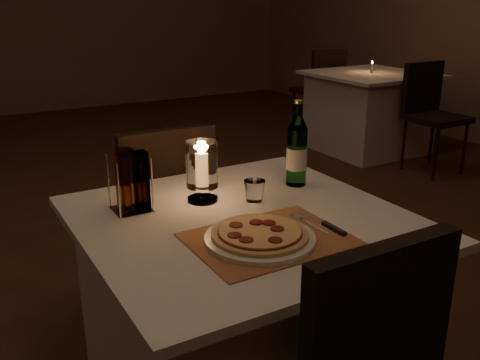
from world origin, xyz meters
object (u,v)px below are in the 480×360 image
hurricane_candle (202,167)px  main_table (243,316)px  plate (260,238)px  tumbler (254,191)px  neighbor_table_right (368,112)px  chair_far (161,202)px  water_bottle (297,151)px  pizza (260,233)px

hurricane_candle → main_table: bearing=-76.8°
plate → tumbler: (0.16, 0.29, 0.03)m
hurricane_candle → neighbor_table_right: hurricane_candle is taller
plate → hurricane_candle: size_ratio=1.52×
chair_far → water_bottle: size_ratio=2.83×
tumbler → neighbor_table_right: tumbler is taller
chair_far → tumbler: size_ratio=12.26×
chair_far → hurricane_candle: 0.61m
main_table → tumbler: (0.11, 0.11, 0.40)m
main_table → plate: 0.42m
hurricane_candle → chair_far: bearing=84.9°
pizza → neighbor_table_right: pizza is taller
plate → tumbler: bearing=61.2°
chair_far → main_table: bearing=-90.0°
plate → chair_far: bearing=86.8°
main_table → chair_far: bearing=90.0°
plate → neighbor_table_right: plate is taller
main_table → pizza: (-0.05, -0.18, 0.39)m
chair_far → tumbler: 0.66m
plate → hurricane_candle: bearing=89.5°
water_bottle → hurricane_candle: bearing=176.5°
water_bottle → tumbler: bearing=-163.6°
main_table → chair_far: (-0.00, 0.71, 0.18)m
main_table → hurricane_candle: bearing=103.2°
chair_far → pizza: bearing=-93.2°
plate → hurricane_candle: hurricane_candle is taller
main_table → neighbor_table_right: size_ratio=1.00×
plate → tumbler: size_ratio=4.36×
tumbler → hurricane_candle: size_ratio=0.35×
water_bottle → main_table: bearing=-152.2°
plate → neighbor_table_right: bearing=42.1°
main_table → pizza: size_ratio=3.57×
hurricane_candle → tumbler: bearing=-29.8°
neighbor_table_right → water_bottle: bearing=-138.0°
chair_far → tumbler: bearing=-79.8°
tumbler → water_bottle: 0.25m
main_table → pizza: bearing=-105.6°
main_table → neighbor_table_right: same height
tumbler → pizza: bearing=-118.9°
pizza → hurricane_candle: size_ratio=1.33×
chair_far → plate: size_ratio=2.81×
water_bottle → neighbor_table_right: (2.44, 2.19, -0.49)m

